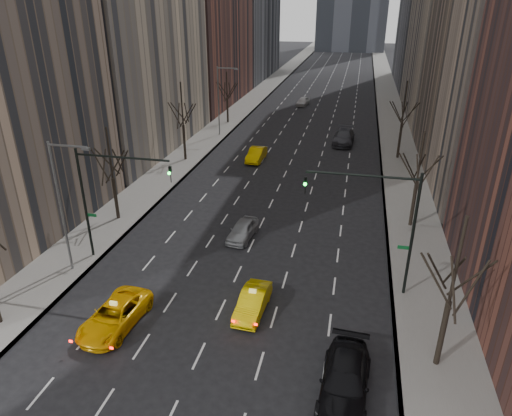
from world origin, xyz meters
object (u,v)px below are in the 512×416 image
Objects in this scene: taxi_sedan at (253,302)px; parked_suv_black at (345,381)px; silver_sedan_ahead at (243,230)px; taxi_suv at (115,315)px.

taxi_sedan is 7.59m from parked_suv_black.
silver_sedan_ahead is at bearing 110.71° from taxi_sedan.
taxi_sedan is (7.30, 2.96, -0.04)m from taxi_suv.
taxi_suv is 1.27× the size of silver_sedan_ahead.
taxi_sedan is 0.75× the size of parked_suv_black.
taxi_suv reaches higher than silver_sedan_ahead.
taxi_suv is at bearing -104.64° from silver_sedan_ahead.
silver_sedan_ahead is at bearing 73.57° from taxi_suv.
taxi_sedan is at bearing 26.35° from taxi_suv.
taxi_sedan is at bearing 140.58° from parked_suv_black.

